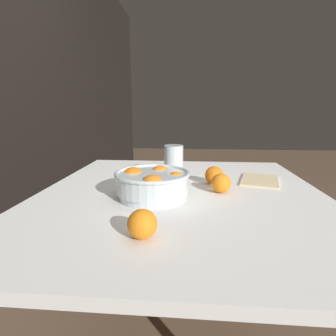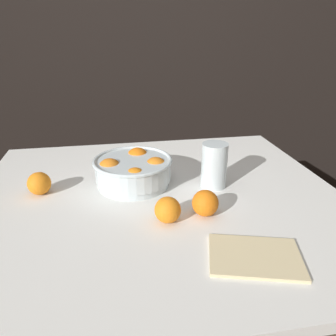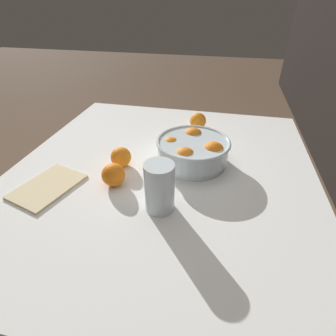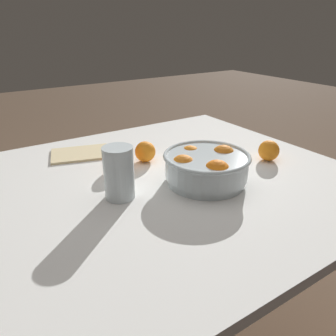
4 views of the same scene
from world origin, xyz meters
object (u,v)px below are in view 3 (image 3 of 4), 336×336
fruit_bowl (193,150)px  juice_glass (160,189)px  orange_loose_front (121,157)px  orange_loose_near_bowl (113,175)px  orange_loose_aside (198,121)px

fruit_bowl → juice_glass: 0.26m
fruit_bowl → orange_loose_front: 0.25m
orange_loose_near_bowl → orange_loose_aside: bearing=156.1°
juice_glass → orange_loose_aside: juice_glass is taller
orange_loose_near_bowl → orange_loose_front: 0.11m
fruit_bowl → orange_loose_front: (0.07, -0.24, -0.02)m
fruit_bowl → juice_glass: bearing=-12.5°
juice_glass → orange_loose_aside: 0.55m
fruit_bowl → orange_loose_aside: size_ratio=3.59×
orange_loose_aside → orange_loose_near_bowl: bearing=-23.9°
juice_glass → fruit_bowl: bearing=167.5°
fruit_bowl → juice_glass: size_ratio=1.76×
orange_loose_near_bowl → orange_loose_front: size_ratio=1.04×
fruit_bowl → orange_loose_near_bowl: (0.18, -0.23, -0.01)m
fruit_bowl → orange_loose_front: size_ratio=3.61×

